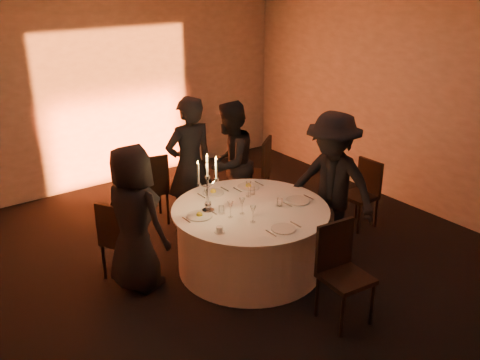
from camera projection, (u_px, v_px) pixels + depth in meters
floor at (250, 267)px, 6.36m from camera, size 7.00×7.00×0.00m
ceiling at (252, 2)px, 5.23m from camera, size 7.00×7.00×0.00m
wall_back at (116, 91)px, 8.41m from camera, size 7.00×0.00×7.00m
wall_right at (421, 107)px, 7.45m from camera, size 0.00×7.00×7.00m
uplighter_fixture at (131, 182)px, 8.72m from camera, size 0.25×0.12×0.10m
banquet_table at (250, 238)px, 6.21m from camera, size 1.80×1.80×0.77m
chair_left at (120, 236)px, 5.94m from camera, size 0.57×0.57×0.95m
chair_back_left at (151, 185)px, 7.21m from camera, size 0.53×0.53×1.02m
chair_back_right at (258, 169)px, 7.69m from camera, size 0.65×0.65×1.06m
chair_right at (363, 190)px, 7.22m from camera, size 0.40×0.40×0.92m
chair_front at (341, 267)px, 5.26m from camera, size 0.49×0.49×1.02m
guest_left at (134, 219)px, 5.69m from camera, size 0.76×0.93×1.64m
guest_back_left at (190, 166)px, 6.91m from camera, size 0.69×0.46×1.84m
guest_back_right at (230, 163)px, 7.21m from camera, size 1.02×0.93×1.70m
guest_right at (331, 185)px, 6.36m from camera, size 0.96×1.30×1.80m
plate_left at (199, 215)px, 5.86m from camera, size 0.36×0.29×0.08m
plate_back_left at (213, 192)px, 6.46m from camera, size 0.36×0.26×0.08m
plate_back_right at (248, 186)px, 6.64m from camera, size 0.35×0.27×0.08m
plate_right at (298, 201)px, 6.24m from camera, size 0.36×0.29×0.01m
plate_front at (283, 229)px, 5.58m from camera, size 0.36×0.26×0.01m
coffee_cup at (220, 230)px, 5.51m from camera, size 0.11×0.11×0.07m
candelabra at (208, 192)px, 5.90m from camera, size 0.29×0.14×0.69m
wine_glass_a at (230, 206)px, 5.79m from camera, size 0.07×0.07×0.19m
wine_glass_b at (253, 211)px, 5.68m from camera, size 0.07×0.07×0.19m
wine_glass_c at (207, 193)px, 6.11m from camera, size 0.07×0.07×0.19m
wine_glass_d at (248, 186)px, 6.32m from camera, size 0.07×0.07×0.19m
wine_glass_e at (242, 203)px, 5.87m from camera, size 0.07×0.07×0.19m
tumbler_a at (280, 202)px, 6.11m from camera, size 0.07×0.07×0.09m
tumbler_b at (252, 191)px, 6.42m from camera, size 0.07×0.07×0.09m
tumbler_c at (208, 205)px, 6.03m from camera, size 0.07×0.07×0.09m
tumbler_d at (221, 210)px, 5.92m from camera, size 0.07×0.07×0.09m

